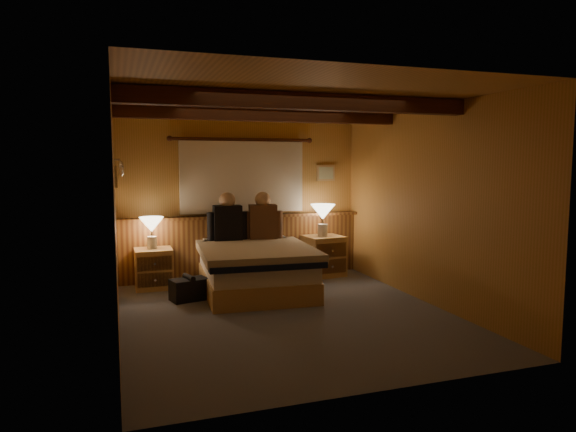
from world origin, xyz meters
name	(u,v)px	position (x,y,z in m)	size (l,w,h in m)	color
floor	(286,314)	(0.00, 0.00, 0.00)	(4.20, 4.20, 0.00)	slate
ceiling	(286,99)	(0.00, 0.00, 2.40)	(4.20, 4.20, 0.00)	tan
wall_back	(242,197)	(0.00, 2.10, 1.20)	(3.60, 3.60, 0.00)	#C48946
wall_left	(115,214)	(-1.80, 0.00, 1.20)	(4.20, 4.20, 0.00)	#C48946
wall_right	(425,205)	(1.80, 0.00, 1.20)	(4.20, 4.20, 0.00)	#C48946
wall_front	(377,234)	(0.00, -2.10, 1.20)	(3.60, 3.60, 0.00)	#C48946
wainscot	(243,245)	(0.00, 2.04, 0.49)	(3.60, 0.23, 0.94)	brown
curtain_window	(243,176)	(0.00, 2.03, 1.52)	(2.18, 0.09, 1.11)	#472311
ceiling_beams	(282,109)	(0.00, 0.15, 2.31)	(3.60, 1.65, 0.16)	#472311
coat_rail	(121,166)	(-1.72, 1.58, 1.67)	(0.05, 0.55, 0.24)	silver
framed_print	(326,173)	(1.35, 2.08, 1.55)	(0.30, 0.04, 0.25)	tan
bed	(255,268)	(-0.07, 1.08, 0.32)	(1.53, 1.90, 0.62)	tan
nightstand_left	(154,269)	(-1.33, 1.72, 0.27)	(0.50, 0.45, 0.55)	tan
nightstand_right	(324,256)	(1.18, 1.73, 0.30)	(0.61, 0.56, 0.61)	tan
lamp_left	(152,226)	(-1.34, 1.77, 0.85)	(0.33, 0.33, 0.43)	silver
lamp_right	(323,214)	(1.15, 1.70, 0.95)	(0.37, 0.37, 0.49)	silver
person_left	(227,220)	(-0.30, 1.72, 0.90)	(0.58, 0.25, 0.70)	black
person_right	(263,219)	(0.21, 1.69, 0.90)	(0.57, 0.28, 0.70)	#503220
duffel_bag	(189,289)	(-0.96, 0.96, 0.14)	(0.50, 0.38, 0.32)	black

